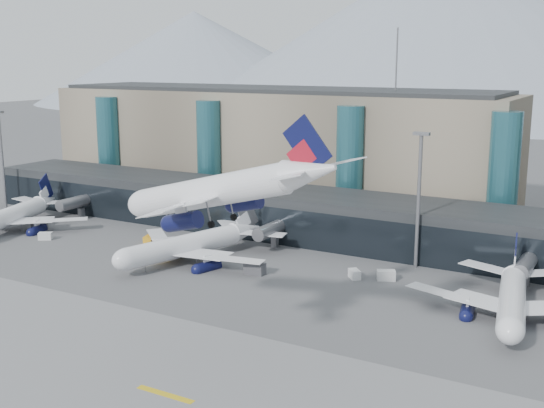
# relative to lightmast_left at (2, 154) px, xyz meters

# --- Properties ---
(ground) EXTENTS (900.00, 900.00, 0.00)m
(ground) POSITION_rel_lightmast_left_xyz_m (80.00, -45.00, -14.42)
(ground) COLOR #515154
(ground) RESTS_ON ground
(runway_strip) EXTENTS (400.00, 40.00, 0.04)m
(runway_strip) POSITION_rel_lightmast_left_xyz_m (80.00, -60.00, -14.40)
(runway_strip) COLOR slate
(runway_strip) RESTS_ON ground
(runway_markings) EXTENTS (128.00, 1.00, 0.02)m
(runway_markings) POSITION_rel_lightmast_left_xyz_m (80.00, -60.00, -14.37)
(runway_markings) COLOR gold
(runway_markings) RESTS_ON ground
(concourse) EXTENTS (170.00, 27.00, 10.00)m
(concourse) POSITION_rel_lightmast_left_xyz_m (79.98, 12.73, -9.45)
(concourse) COLOR black
(concourse) RESTS_ON ground
(terminal_main) EXTENTS (130.00, 30.00, 31.00)m
(terminal_main) POSITION_rel_lightmast_left_xyz_m (55.00, 45.00, 1.03)
(terminal_main) COLOR gray
(terminal_main) RESTS_ON ground
(teal_towers) EXTENTS (116.40, 19.40, 46.00)m
(teal_towers) POSITION_rel_lightmast_left_xyz_m (65.01, 29.01, -0.41)
(teal_towers) COLOR #27606D
(teal_towers) RESTS_ON ground
(lightmast_left) EXTENTS (3.00, 1.20, 25.60)m
(lightmast_left) POSITION_rel_lightmast_left_xyz_m (0.00, 0.00, 0.00)
(lightmast_left) COLOR slate
(lightmast_left) RESTS_ON ground
(lightmast_mid) EXTENTS (3.00, 1.20, 25.60)m
(lightmast_mid) POSITION_rel_lightmast_left_xyz_m (110.00, 3.00, 0.00)
(lightmast_mid) COLOR slate
(lightmast_mid) RESTS_ON ground
(hero_jet) EXTENTS (34.11, 34.74, 11.21)m
(hero_jet) POSITION_rel_lightmast_left_xyz_m (101.21, -47.40, 9.09)
(hero_jet) COLOR white
(hero_jet) RESTS_ON ground
(jet_parked_left) EXTENTS (35.39, 37.14, 11.92)m
(jet_parked_left) POSITION_rel_lightmast_left_xyz_m (19.50, -12.56, -9.91)
(jet_parked_left) COLOR white
(jet_parked_left) RESTS_ON ground
(jet_parked_mid) EXTENTS (35.55, 37.12, 11.92)m
(jet_parked_mid) POSITION_rel_lightmast_left_xyz_m (71.05, -12.56, -9.91)
(jet_parked_mid) COLOR white
(jet_parked_mid) RESTS_ON ground
(jet_parked_right) EXTENTS (33.88, 34.17, 11.05)m
(jet_parked_right) POSITION_rel_lightmast_left_xyz_m (130.33, -12.63, -10.24)
(jet_parked_right) COLOR white
(jet_parked_right) RESTS_ON ground
(veh_a) EXTENTS (3.24, 2.81, 1.59)m
(veh_a) POSITION_rel_lightmast_left_xyz_m (33.46, -17.28, -13.62)
(veh_a) COLOR silver
(veh_a) RESTS_ON ground
(veh_b) EXTENTS (2.65, 3.35, 1.69)m
(veh_b) POSITION_rel_lightmast_left_xyz_m (55.31, -8.69, -13.57)
(veh_b) COLOR #F2A61C
(veh_b) RESTS_ON ground
(veh_c) EXTENTS (3.84, 2.11, 2.10)m
(veh_c) POSITION_rel_lightmast_left_xyz_m (85.65, -15.56, -13.37)
(veh_c) COLOR #47464B
(veh_c) RESTS_ON ground
(veh_d) EXTENTS (3.64, 2.99, 1.84)m
(veh_d) POSITION_rel_lightmast_left_xyz_m (107.85, -7.14, -13.50)
(veh_d) COLOR silver
(veh_d) RESTS_ON ground
(veh_f) EXTENTS (2.98, 4.20, 2.12)m
(veh_f) POSITION_rel_lightmast_left_xyz_m (23.16, -9.70, -13.36)
(veh_f) COLOR #47464B
(veh_f) RESTS_ON ground
(veh_g) EXTENTS (3.00, 3.10, 1.59)m
(veh_g) POSITION_rel_lightmast_left_xyz_m (102.52, -8.88, -13.62)
(veh_g) COLOR silver
(veh_g) RESTS_ON ground
(veh_h) EXTENTS (4.19, 4.57, 2.26)m
(veh_h) POSITION_rel_lightmast_left_xyz_m (64.62, -17.67, -13.29)
(veh_h) COLOR #F2A61C
(veh_h) RESTS_ON ground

